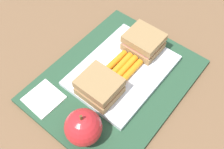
# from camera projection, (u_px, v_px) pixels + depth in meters

# --- Properties ---
(ground_plane) EXTENTS (2.40, 2.40, 0.00)m
(ground_plane) POSITION_uv_depth(u_px,v_px,m) (115.00, 82.00, 0.59)
(ground_plane) COLOR brown
(lunchbag_mat) EXTENTS (0.36, 0.28, 0.01)m
(lunchbag_mat) POSITION_uv_depth(u_px,v_px,m) (116.00, 80.00, 0.59)
(lunchbag_mat) COLOR #284C33
(lunchbag_mat) RESTS_ON ground_plane
(food_tray) EXTENTS (0.23, 0.17, 0.01)m
(food_tray) POSITION_uv_depth(u_px,v_px,m) (122.00, 70.00, 0.59)
(food_tray) COLOR white
(food_tray) RESTS_ON lunchbag_mat
(sandwich_half_left) EXTENTS (0.07, 0.08, 0.04)m
(sandwich_half_left) POSITION_uv_depth(u_px,v_px,m) (144.00, 42.00, 0.60)
(sandwich_half_left) COLOR #9E7A4C
(sandwich_half_left) RESTS_ON food_tray
(sandwich_half_right) EXTENTS (0.07, 0.08, 0.04)m
(sandwich_half_right) POSITION_uv_depth(u_px,v_px,m) (99.00, 87.00, 0.53)
(sandwich_half_right) COLOR #9E7A4C
(sandwich_half_right) RESTS_ON food_tray
(carrot_sticks_bundle) EXTENTS (0.08, 0.06, 0.02)m
(carrot_sticks_bundle) POSITION_uv_depth(u_px,v_px,m) (123.00, 67.00, 0.58)
(carrot_sticks_bundle) COLOR orange
(carrot_sticks_bundle) RESTS_ON food_tray
(apple) EXTENTS (0.07, 0.07, 0.08)m
(apple) POSITION_uv_depth(u_px,v_px,m) (83.00, 127.00, 0.48)
(apple) COLOR red
(apple) RESTS_ON lunchbag_mat
(paper_napkin) EXTENTS (0.07, 0.07, 0.00)m
(paper_napkin) POSITION_uv_depth(u_px,v_px,m) (44.00, 98.00, 0.55)
(paper_napkin) COLOR white
(paper_napkin) RESTS_ON lunchbag_mat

